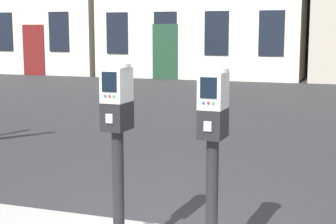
{
  "coord_description": "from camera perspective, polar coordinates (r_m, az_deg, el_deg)",
  "views": [
    {
      "loc": [
        1.33,
        -3.85,
        1.8
      ],
      "look_at": [
        0.09,
        -0.23,
        1.2
      ],
      "focal_mm": 55.26,
      "sensor_mm": 36.0,
      "label": 1
    }
  ],
  "objects": [
    {
      "name": "parking_meter_twin_adjacent",
      "position": [
        3.69,
        4.97,
        -1.93
      ],
      "size": [
        0.23,
        0.26,
        1.41
      ],
      "rotation": [
        0.0,
        0.0,
        -1.62
      ],
      "color": "black",
      "rests_on": "sidewalk_slab"
    },
    {
      "name": "parking_meter_near_kerb",
      "position": [
        3.93,
        -5.62,
        -1.09
      ],
      "size": [
        0.23,
        0.26,
        1.43
      ],
      "rotation": [
        0.0,
        0.0,
        -1.62
      ],
      "color": "black",
      "rests_on": "sidewalk_slab"
    }
  ]
}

